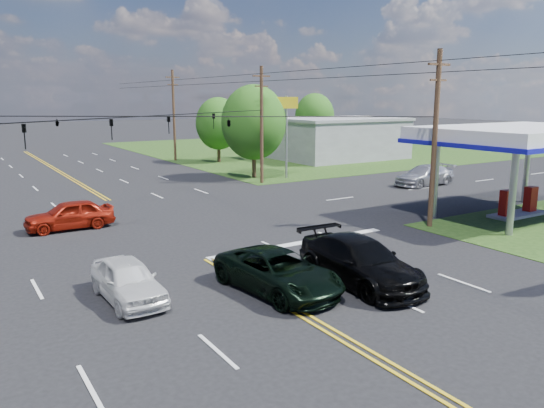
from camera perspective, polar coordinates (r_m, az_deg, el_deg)
ground at (r=30.83m, az=-13.28°, el=-2.06°), size 280.00×280.00×0.00m
grass_ne at (r=75.42m, az=4.25°, el=6.02°), size 46.00×48.00×0.03m
stop_bar at (r=26.06m, az=3.11°, el=-4.23°), size 10.00×0.50×0.02m
retail_ne at (r=62.72m, az=7.11°, el=6.90°), size 14.00×10.00×4.40m
gas_canopy at (r=34.47m, az=25.52°, el=6.47°), size 12.20×8.20×5.35m
pole_se at (r=29.84m, az=17.11°, el=6.87°), size 1.60×0.28×9.50m
pole_ne at (r=43.77m, az=-1.13°, el=8.64°), size 1.60×0.28×9.50m
pole_right_far at (r=60.83m, az=-10.51°, el=9.46°), size 1.60×0.28×10.00m
span_wire_signals at (r=30.04m, az=-13.81°, el=9.14°), size 26.00×18.00×1.13m
power_lines at (r=28.18m, az=-12.73°, el=14.36°), size 26.04×100.00×0.64m
tree_right_a at (r=46.86m, az=-1.98°, el=8.76°), size 5.70×5.70×8.18m
tree_right_b at (r=58.64m, az=-5.80°, el=8.60°), size 4.94×4.94×7.09m
tree_far_r at (r=72.93m, az=4.61°, el=9.41°), size 5.32×5.32×7.63m
pickup_dkgreen at (r=19.51m, az=0.66°, el=-7.29°), size 3.12×5.70×1.52m
suv_black at (r=20.62m, az=9.42°, el=-6.09°), size 2.73×6.08×1.73m
pickup_white at (r=19.39m, az=-15.26°, el=-7.90°), size 1.85×4.35×1.47m
sedan_red at (r=30.64m, az=-20.95°, el=-1.09°), size 4.61×1.87×1.57m
sedan_far at (r=44.75m, az=16.07°, el=2.98°), size 5.70×2.53×1.63m
polesign_ne at (r=46.45m, az=1.57°, el=9.47°), size 1.93×0.93×7.17m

